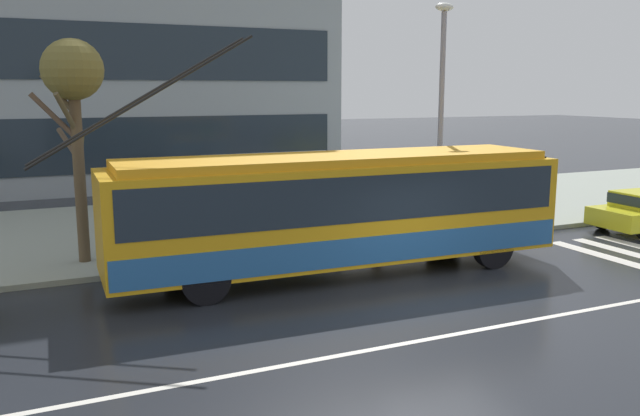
% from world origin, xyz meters
% --- Properties ---
extents(ground_plane, '(160.00, 160.00, 0.00)m').
position_xyz_m(ground_plane, '(0.00, 0.00, 0.00)').
color(ground_plane, '#21242A').
extents(sidewalk_slab, '(80.00, 10.00, 0.14)m').
position_xyz_m(sidewalk_slab, '(0.00, 9.97, 0.07)').
color(sidewalk_slab, gray).
rests_on(sidewalk_slab, ground_plane).
extents(crosswalk_stripe_edge_near, '(0.44, 4.40, 0.01)m').
position_xyz_m(crosswalk_stripe_edge_near, '(6.13, 1.49, 0.00)').
color(crosswalk_stripe_edge_near, beige).
rests_on(crosswalk_stripe_edge_near, ground_plane).
extents(crosswalk_stripe_inner_a, '(0.44, 4.40, 0.01)m').
position_xyz_m(crosswalk_stripe_inner_a, '(7.03, 1.49, 0.00)').
color(crosswalk_stripe_inner_a, beige).
rests_on(crosswalk_stripe_inner_a, ground_plane).
extents(lane_centre_line, '(72.00, 0.14, 0.01)m').
position_xyz_m(lane_centre_line, '(0.00, -1.20, 0.00)').
color(lane_centre_line, silver).
rests_on(lane_centre_line, ground_plane).
extents(trolleybus, '(12.38, 2.82, 5.55)m').
position_xyz_m(trolleybus, '(-1.05, 3.37, 1.59)').
color(trolleybus, gold).
rests_on(trolleybus, ground_plane).
extents(bus_shelter, '(3.72, 1.51, 2.51)m').
position_xyz_m(bus_shelter, '(-1.65, 6.38, 1.99)').
color(bus_shelter, gray).
rests_on(bus_shelter, sidewalk_slab).
extents(pedestrian_at_shelter, '(1.32, 1.32, 1.98)m').
position_xyz_m(pedestrian_at_shelter, '(-1.62, 7.65, 1.72)').
color(pedestrian_at_shelter, black).
rests_on(pedestrian_at_shelter, sidewalk_slab).
extents(pedestrian_approaching_curb, '(1.43, 1.43, 2.01)m').
position_xyz_m(pedestrian_approaching_curb, '(2.27, 7.21, 1.77)').
color(pedestrian_approaching_curb, '#55454D').
rests_on(pedestrian_approaching_curb, sidewalk_slab).
extents(pedestrian_walking_past, '(0.51, 0.51, 1.60)m').
position_xyz_m(pedestrian_walking_past, '(-3.77, 7.29, 1.08)').
color(pedestrian_walking_past, '#26261E').
rests_on(pedestrian_walking_past, sidewalk_slab).
extents(street_lamp, '(0.60, 0.32, 6.78)m').
position_xyz_m(street_lamp, '(3.66, 6.09, 4.14)').
color(street_lamp, gray).
rests_on(street_lamp, sidewalk_slab).
extents(street_tree_bare, '(1.76, 1.63, 5.48)m').
position_xyz_m(street_tree_bare, '(-6.68, 6.51, 4.61)').
color(street_tree_bare, brown).
rests_on(street_tree_bare, sidewalk_slab).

